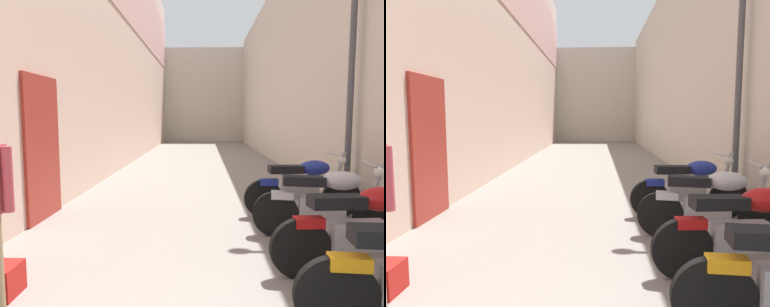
# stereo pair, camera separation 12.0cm
# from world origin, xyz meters

# --- Properties ---
(ground_plane) EXTENTS (39.12, 39.12, 0.00)m
(ground_plane) POSITION_xyz_m (0.00, 9.56, 0.00)
(ground_plane) COLOR gray
(building_left) EXTENTS (0.45, 23.12, 8.34)m
(building_left) POSITION_xyz_m (-2.70, 11.52, 4.21)
(building_left) COLOR beige
(building_left) RESTS_ON ground
(building_right) EXTENTS (0.45, 23.12, 6.29)m
(building_right) POSITION_xyz_m (2.70, 11.56, 3.14)
(building_right) COLOR beige
(building_right) RESTS_ON ground
(building_far_end) EXTENTS (8.01, 2.00, 5.97)m
(building_far_end) POSITION_xyz_m (0.00, 24.12, 2.99)
(building_far_end) COLOR beige
(building_far_end) RESTS_ON ground
(motorcycle_third) EXTENTS (1.85, 0.58, 1.04)m
(motorcycle_third) POSITION_xyz_m (1.56, 3.72, 0.50)
(motorcycle_third) COLOR black
(motorcycle_third) RESTS_ON ground
(motorcycle_fourth) EXTENTS (1.84, 0.58, 1.04)m
(motorcycle_fourth) POSITION_xyz_m (1.56, 4.76, 0.50)
(motorcycle_fourth) COLOR black
(motorcycle_fourth) RESTS_ON ground
(motorcycle_fifth) EXTENTS (1.85, 0.58, 1.04)m
(motorcycle_fifth) POSITION_xyz_m (1.56, 5.82, 0.50)
(motorcycle_fifth) COLOR black
(motorcycle_fifth) RESTS_ON ground
(street_lamp) EXTENTS (0.79, 0.18, 4.71)m
(street_lamp) POSITION_xyz_m (2.26, 6.12, 2.75)
(street_lamp) COLOR #47474C
(street_lamp) RESTS_ON ground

